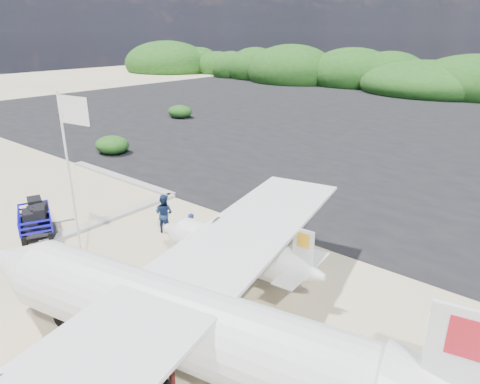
% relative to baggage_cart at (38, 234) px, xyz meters
% --- Properties ---
extents(ground, '(160.00, 160.00, 0.00)m').
position_rel_baggage_cart_xyz_m(ground, '(5.62, 1.61, 0.00)').
color(ground, beige).
extents(asphalt_apron, '(90.00, 50.00, 0.04)m').
position_rel_baggage_cart_xyz_m(asphalt_apron, '(5.62, 31.61, 0.00)').
color(asphalt_apron, '#B2B2B2').
rests_on(asphalt_apron, ground).
extents(lagoon, '(9.00, 7.00, 0.40)m').
position_rel_baggage_cart_xyz_m(lagoon, '(-3.38, 3.11, 0.00)').
color(lagoon, '#B2B2B2').
rests_on(lagoon, ground).
extents(baggage_cart, '(2.90, 2.36, 1.26)m').
position_rel_baggage_cart_xyz_m(baggage_cart, '(0.00, 0.00, 0.00)').
color(baggage_cart, '#110CC2').
rests_on(baggage_cart, ground).
extents(flagpole, '(1.35, 0.72, 6.41)m').
position_rel_baggage_cart_xyz_m(flagpole, '(4.44, -0.52, 0.00)').
color(flagpole, white).
rests_on(flagpole, ground).
extents(signboard, '(1.84, 0.33, 1.51)m').
position_rel_baggage_cart_xyz_m(signboard, '(9.89, -1.91, 0.00)').
color(signboard, '#521A17').
rests_on(signboard, ground).
extents(crew_a, '(0.63, 0.54, 1.47)m').
position_rel_baggage_cart_xyz_m(crew_a, '(5.91, 3.37, 0.74)').
color(crew_a, navy).
rests_on(crew_a, ground).
extents(crew_b, '(0.98, 0.86, 1.71)m').
position_rel_baggage_cart_xyz_m(crew_b, '(4.01, 3.62, 0.85)').
color(crew_b, navy).
rests_on(crew_b, ground).
extents(crew_c, '(0.94, 0.41, 1.59)m').
position_rel_baggage_cart_xyz_m(crew_c, '(6.97, 4.13, 0.80)').
color(crew_c, navy).
rests_on(crew_c, ground).
extents(aircraft_small, '(7.36, 7.36, 2.45)m').
position_rel_baggage_cart_xyz_m(aircraft_small, '(-5.79, 36.40, 0.00)').
color(aircraft_small, '#B2B2B2').
rests_on(aircraft_small, ground).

